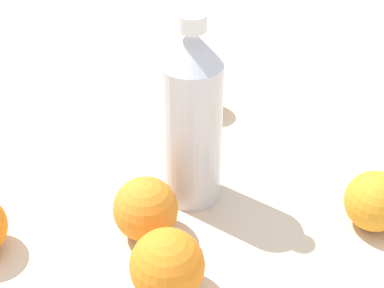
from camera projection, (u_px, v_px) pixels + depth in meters
ground_plane at (195, 175)px, 0.78m from camera, size 2.40×2.40×0.00m
water_bottle at (192, 118)px, 0.68m from camera, size 0.07×0.07×0.25m
orange_1 at (203, 94)px, 0.89m from camera, size 0.06×0.06×0.06m
orange_2 at (167, 265)px, 0.60m from camera, size 0.08×0.08×0.08m
orange_3 at (146, 209)px, 0.67m from camera, size 0.08×0.08×0.08m
orange_5 at (375, 201)px, 0.68m from camera, size 0.07×0.07×0.07m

